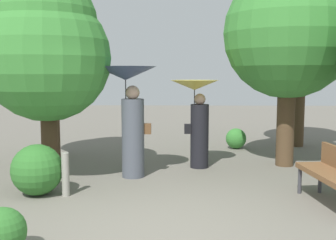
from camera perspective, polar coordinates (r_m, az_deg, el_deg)
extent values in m
plane|color=#6B665B|center=(5.19, -0.85, -15.29)|extent=(40.00, 40.00, 0.00)
cylinder|color=#474C56|center=(7.59, -4.94, -2.56)|extent=(0.42, 0.42, 1.47)
sphere|color=tan|center=(7.51, -5.01, 3.86)|extent=(0.26, 0.26, 0.26)
cylinder|color=#333338|center=(7.51, -5.95, 2.35)|extent=(0.02, 0.02, 0.85)
cone|color=#38476B|center=(7.49, -6.00, 6.55)|extent=(1.13, 1.13, 0.25)
cube|color=brown|center=(7.58, -2.92, -1.23)|extent=(0.14, 0.10, 0.20)
cylinder|color=black|center=(8.36, 4.45, -2.27)|extent=(0.37, 0.37, 1.31)
sphere|color=tan|center=(8.28, 4.50, 2.93)|extent=(0.23, 0.23, 0.23)
cylinder|color=#333338|center=(8.27, 3.73, 1.65)|extent=(0.02, 0.02, 0.74)
cone|color=#D8C64C|center=(8.24, 3.75, 4.92)|extent=(0.98, 0.98, 0.20)
cube|color=black|center=(8.29, 2.79, -1.24)|extent=(0.14, 0.10, 0.20)
cylinder|color=#38383D|center=(6.95, 18.04, -8.03)|extent=(0.06, 0.06, 0.44)
cylinder|color=#38383D|center=(7.09, 20.59, -7.85)|extent=(0.06, 0.06, 0.44)
cube|color=brown|center=(6.37, 21.90, -7.27)|extent=(0.60, 1.54, 0.08)
cylinder|color=#42301E|center=(7.60, -16.50, 2.86)|extent=(0.30, 0.30, 2.96)
sphere|color=#387F33|center=(7.60, -16.68, 8.43)|extent=(2.28, 2.28, 2.28)
sphere|color=#387F33|center=(7.64, -16.83, 12.86)|extent=(1.83, 1.83, 1.83)
cylinder|color=#4C3823|center=(8.77, 16.38, 5.62)|extent=(0.37, 0.37, 3.66)
sphere|color=#387F33|center=(8.81, 16.58, 11.58)|extent=(2.66, 2.66, 2.66)
cylinder|color=brown|center=(9.62, -15.99, 3.79)|extent=(0.30, 0.30, 3.03)
sphere|color=#387F33|center=(9.62, -16.13, 8.30)|extent=(1.83, 1.83, 1.83)
sphere|color=#387F33|center=(9.66, -16.25, 11.89)|extent=(1.46, 1.46, 1.46)
cylinder|color=#4C3823|center=(11.28, 17.88, 5.88)|extent=(0.37, 0.37, 3.73)
sphere|color=#235B23|center=(11.31, 18.05, 10.60)|extent=(2.53, 2.53, 2.53)
sphere|color=#235B23|center=(11.40, 18.19, 14.34)|extent=(2.03, 2.03, 2.03)
sphere|color=#387F33|center=(10.64, 9.54, -2.58)|extent=(0.53, 0.53, 0.53)
sphere|color=#2D6B28|center=(6.82, -17.93, -6.68)|extent=(0.82, 0.82, 0.82)
sphere|color=#2D6B28|center=(4.80, -22.34, -14.33)|extent=(0.52, 0.52, 0.52)
cylinder|color=gray|center=(6.65, -14.22, -7.44)|extent=(0.12, 0.12, 0.69)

